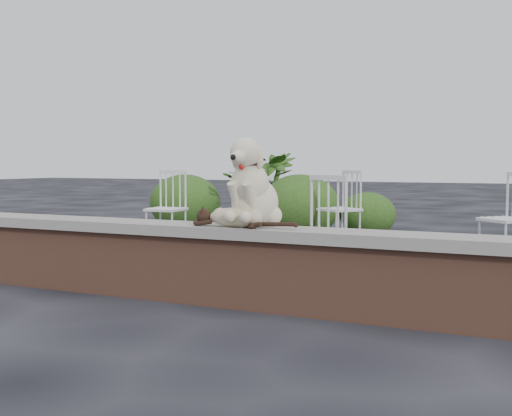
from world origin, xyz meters
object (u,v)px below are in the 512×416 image
at_px(chair_b, 340,208).
at_px(potted_plant_a, 258,193).
at_px(chair_d, 506,218).
at_px(dog, 255,181).
at_px(chair_a, 166,208).
at_px(chair_c, 343,232).
at_px(cat, 236,216).
at_px(potted_plant_b, 275,190).

xyz_separation_m(chair_b, potted_plant_a, (-1.59, 0.99, 0.11)).
bearing_deg(chair_d, dog, -76.73).
bearing_deg(chair_a, chair_c, -36.18).
bearing_deg(cat, chair_c, 66.89).
bearing_deg(potted_plant_b, chair_c, -60.03).
bearing_deg(potted_plant_a, potted_plant_b, 92.27).
xyz_separation_m(chair_b, chair_a, (-1.98, -0.92, 0.00)).
distance_m(cat, potted_plant_a, 5.04).
bearing_deg(cat, chair_b, 99.87).
xyz_separation_m(potted_plant_a, potted_plant_b, (-0.03, 0.68, 0.02)).
bearing_deg(chair_c, chair_a, -9.24).
distance_m(chair_a, potted_plant_b, 2.63).
bearing_deg(potted_plant_a, chair_c, -55.89).
relative_size(cat, chair_a, 0.99).
height_order(cat, chair_a, chair_a).
bearing_deg(chair_d, chair_a, -134.63).
height_order(chair_c, chair_d, same).
bearing_deg(dog, potted_plant_a, 118.43).
distance_m(chair_b, potted_plant_b, 2.34).
xyz_separation_m(chair_d, chair_b, (-2.00, 0.65, 0.00)).
xyz_separation_m(chair_c, chair_d, (1.11, 2.02, 0.00)).
bearing_deg(dog, potted_plant_b, 115.74).
height_order(chair_d, potted_plant_a, potted_plant_a).
height_order(cat, chair_c, chair_c).
xyz_separation_m(dog, chair_c, (0.41, 0.82, -0.43)).
relative_size(cat, potted_plant_a, 0.80).
relative_size(dog, chair_c, 0.69).
height_order(chair_d, chair_b, same).
distance_m(cat, chair_c, 1.11).
distance_m(chair_c, chair_a, 3.36).
relative_size(chair_c, potted_plant_a, 0.81).
relative_size(dog, potted_plant_a, 0.56).
height_order(chair_a, potted_plant_a, potted_plant_a).
xyz_separation_m(chair_a, potted_plant_a, (0.39, 1.92, 0.11)).
relative_size(chair_d, potted_plant_a, 0.81).
relative_size(chair_a, potted_plant_a, 0.81).
distance_m(chair_c, chair_d, 2.30).
bearing_deg(potted_plant_a, chair_d, -24.58).
xyz_separation_m(dog, chair_b, (-0.48, 3.49, -0.43)).
relative_size(cat, chair_b, 0.99).
height_order(cat, potted_plant_b, potted_plant_b).
bearing_deg(potted_plant_b, chair_b, -46.04).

